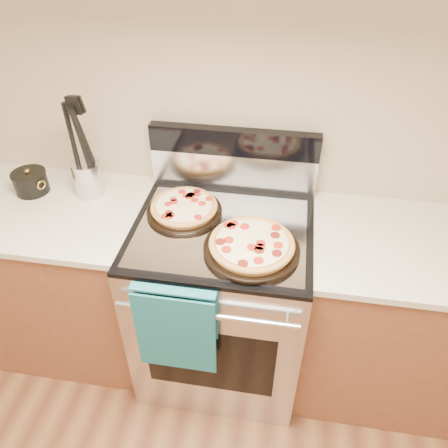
% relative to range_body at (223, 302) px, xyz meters
% --- Properties ---
extents(wall_back, '(4.00, 0.00, 4.00)m').
position_rel_range_body_xyz_m(wall_back, '(0.00, 0.35, 0.90)').
color(wall_back, '#C7B690').
rests_on(wall_back, ground).
extents(range_body, '(0.76, 0.68, 0.90)m').
position_rel_range_body_xyz_m(range_body, '(0.00, 0.00, 0.00)').
color(range_body, '#B7B7BC').
rests_on(range_body, ground).
extents(oven_window, '(0.56, 0.01, 0.40)m').
position_rel_range_body_xyz_m(oven_window, '(0.00, -0.34, 0.00)').
color(oven_window, black).
rests_on(oven_window, range_body).
extents(cooktop, '(0.76, 0.68, 0.02)m').
position_rel_range_body_xyz_m(cooktop, '(0.00, 0.00, 0.46)').
color(cooktop, black).
rests_on(cooktop, range_body).
extents(backsplash_lower, '(0.76, 0.06, 0.18)m').
position_rel_range_body_xyz_m(backsplash_lower, '(0.00, 0.31, 0.56)').
color(backsplash_lower, silver).
rests_on(backsplash_lower, cooktop).
extents(backsplash_upper, '(0.76, 0.06, 0.12)m').
position_rel_range_body_xyz_m(backsplash_upper, '(0.00, 0.31, 0.71)').
color(backsplash_upper, black).
rests_on(backsplash_upper, backsplash_lower).
extents(oven_handle, '(0.70, 0.03, 0.03)m').
position_rel_range_body_xyz_m(oven_handle, '(0.00, -0.38, 0.35)').
color(oven_handle, silver).
rests_on(oven_handle, range_body).
extents(dish_towel, '(0.32, 0.05, 0.42)m').
position_rel_range_body_xyz_m(dish_towel, '(-0.12, -0.38, 0.25)').
color(dish_towel, '#177377').
rests_on(dish_towel, oven_handle).
extents(foil_sheet, '(0.70, 0.55, 0.01)m').
position_rel_range_body_xyz_m(foil_sheet, '(0.00, -0.03, 0.47)').
color(foil_sheet, gray).
rests_on(foil_sheet, cooktop).
extents(cabinet_left, '(1.00, 0.62, 0.88)m').
position_rel_range_body_xyz_m(cabinet_left, '(-0.88, 0.03, -0.01)').
color(cabinet_left, brown).
rests_on(cabinet_left, ground).
extents(countertop_left, '(1.02, 0.64, 0.03)m').
position_rel_range_body_xyz_m(countertop_left, '(-0.88, 0.03, 0.45)').
color(countertop_left, beige).
rests_on(countertop_left, cabinet_left).
extents(cabinet_right, '(1.00, 0.62, 0.88)m').
position_rel_range_body_xyz_m(cabinet_right, '(0.88, 0.03, -0.01)').
color(cabinet_right, brown).
rests_on(cabinet_right, ground).
extents(countertop_right, '(1.02, 0.64, 0.03)m').
position_rel_range_body_xyz_m(countertop_right, '(0.88, 0.03, 0.45)').
color(countertop_right, beige).
rests_on(countertop_right, cabinet_right).
extents(pepperoni_pizza_back, '(0.39, 0.39, 0.04)m').
position_rel_range_body_xyz_m(pepperoni_pizza_back, '(-0.18, 0.07, 0.50)').
color(pepperoni_pizza_back, '#AF7235').
rests_on(pepperoni_pizza_back, foil_sheet).
extents(pepperoni_pizza_front, '(0.47, 0.47, 0.05)m').
position_rel_range_body_xyz_m(pepperoni_pizza_front, '(0.14, -0.13, 0.50)').
color(pepperoni_pizza_front, '#AF7235').
rests_on(pepperoni_pizza_front, foil_sheet).
extents(utensil_crock, '(0.17, 0.17, 0.17)m').
position_rel_range_body_xyz_m(utensil_crock, '(-0.65, 0.17, 0.54)').
color(utensil_crock, silver).
rests_on(utensil_crock, countertop_left).
extents(saucepan, '(0.20, 0.20, 0.09)m').
position_rel_range_body_xyz_m(saucepan, '(-0.93, 0.14, 0.51)').
color(saucepan, black).
rests_on(saucepan, countertop_left).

